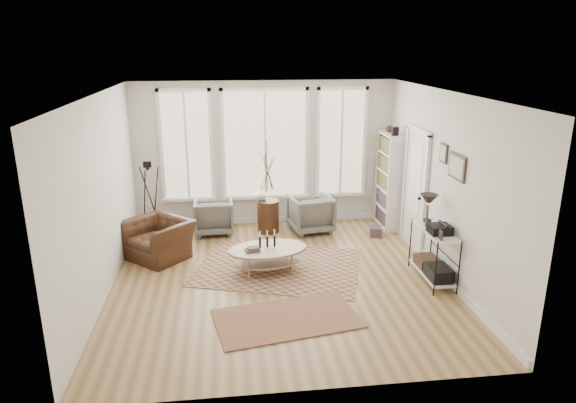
{
  "coord_description": "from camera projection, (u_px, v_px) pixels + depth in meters",
  "views": [
    {
      "loc": [
        -0.78,
        -7.37,
        3.59
      ],
      "look_at": [
        0.2,
        0.6,
        1.1
      ],
      "focal_mm": 32.0,
      "sensor_mm": 36.0,
      "label": 1
    }
  ],
  "objects": [
    {
      "name": "armchair_left",
      "position": [
        214.0,
        216.0,
        10.04
      ],
      "size": [
        0.76,
        0.78,
        0.69
      ],
      "primitive_type": "imported",
      "rotation": [
        0.0,
        0.0,
        3.17
      ],
      "color": "slate",
      "rests_on": "ground"
    },
    {
      "name": "side_table",
      "position": [
        268.0,
        190.0,
        9.96
      ],
      "size": [
        0.43,
        0.43,
        1.8
      ],
      "color": "#3A2114",
      "rests_on": "ground"
    },
    {
      "name": "rug_main",
      "position": [
        279.0,
        267.0,
        8.58
      ],
      "size": [
        3.11,
        2.68,
        0.01
      ],
      "primitive_type": "cube",
      "rotation": [
        0.0,
        0.0,
        -0.3
      ],
      "color": "brown",
      "rests_on": "ground"
    },
    {
      "name": "book_stack_far",
      "position": [
        375.0,
        232.0,
        9.98
      ],
      "size": [
        0.19,
        0.24,
        0.15
      ],
      "primitive_type": "cube",
      "rotation": [
        0.0,
        0.0,
        -0.04
      ],
      "color": "maroon",
      "rests_on": "ground"
    },
    {
      "name": "coffee_table",
      "position": [
        267.0,
        253.0,
        8.34
      ],
      "size": [
        1.39,
        1.0,
        0.59
      ],
      "color": "tan",
      "rests_on": "ground"
    },
    {
      "name": "bookcase",
      "position": [
        389.0,
        181.0,
        10.25
      ],
      "size": [
        0.31,
        0.85,
        2.06
      ],
      "color": "white",
      "rests_on": "ground"
    },
    {
      "name": "tripod_camera",
      "position": [
        150.0,
        203.0,
        9.77
      ],
      "size": [
        0.52,
        0.52,
        1.48
      ],
      "color": "black",
      "rests_on": "ground"
    },
    {
      "name": "wall_art",
      "position": [
        453.0,
        163.0,
        7.63
      ],
      "size": [
        0.04,
        0.88,
        0.44
      ],
      "color": "black",
      "rests_on": "ground"
    },
    {
      "name": "armchair_right",
      "position": [
        311.0,
        213.0,
        10.14
      ],
      "size": [
        0.91,
        0.93,
        0.73
      ],
      "primitive_type": "imported",
      "rotation": [
        0.0,
        0.0,
        3.32
      ],
      "color": "slate",
      "rests_on": "ground"
    },
    {
      "name": "vase",
      "position": [
        261.0,
        194.0,
        10.03
      ],
      "size": [
        0.29,
        0.29,
        0.23
      ],
      "primitive_type": "imported",
      "rotation": [
        0.0,
        0.0,
        -0.38
      ],
      "color": "silver",
      "rests_on": "side_table"
    },
    {
      "name": "bay_window",
      "position": [
        265.0,
        147.0,
        10.24
      ],
      "size": [
        4.14,
        0.12,
        2.24
      ],
      "color": "tan",
      "rests_on": "ground"
    },
    {
      "name": "book_stack_near",
      "position": [
        375.0,
        231.0,
        9.97
      ],
      "size": [
        0.27,
        0.31,
        0.17
      ],
      "primitive_type": "cube",
      "rotation": [
        0.0,
        0.0,
        -0.22
      ],
      "color": "maroon",
      "rests_on": "ground"
    },
    {
      "name": "room",
      "position": [
        281.0,
        192.0,
        7.75
      ],
      "size": [
        5.5,
        5.54,
        2.9
      ],
      "color": "#A38052",
      "rests_on": "ground"
    },
    {
      "name": "rug_runner",
      "position": [
        287.0,
        318.0,
        6.96
      ],
      "size": [
        2.08,
        1.4,
        0.01
      ],
      "primitive_type": "cube",
      "rotation": [
        0.0,
        0.0,
        0.18
      ],
      "color": "maroon",
      "rests_on": "ground"
    },
    {
      "name": "accent_chair",
      "position": [
        158.0,
        239.0,
        8.89
      ],
      "size": [
        1.37,
        1.36,
        0.67
      ],
      "primitive_type": "imported",
      "rotation": [
        0.0,
        0.0,
        -0.74
      ],
      "color": "#3A2114",
      "rests_on": "ground"
    },
    {
      "name": "door",
      "position": [
        415.0,
        187.0,
        9.2
      ],
      "size": [
        0.09,
        1.06,
        2.22
      ],
      "color": "silver",
      "rests_on": "ground"
    },
    {
      "name": "low_shelf",
      "position": [
        434.0,
        249.0,
        7.99
      ],
      "size": [
        0.38,
        1.08,
        1.3
      ],
      "color": "white",
      "rests_on": "ground"
    }
  ]
}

